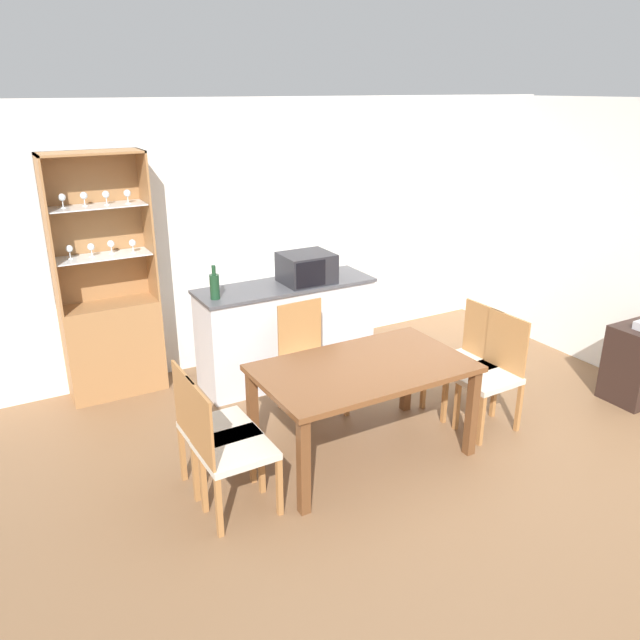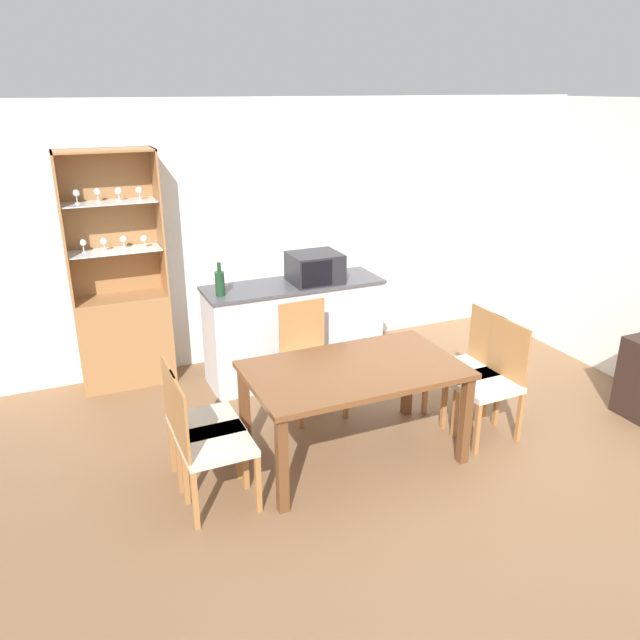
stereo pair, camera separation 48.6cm
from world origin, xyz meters
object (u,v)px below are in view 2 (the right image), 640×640
dining_chair_side_left_near (208,443)px  wine_bottle (220,283)px  dining_table (354,379)px  dining_chair_side_right_near (489,381)px  dining_chair_head_far (310,359)px  microwave (315,268)px  dining_chair_side_right_far (468,367)px  display_cabinet (123,322)px  dining_chair_side_left_far (198,423)px

dining_chair_side_left_near → wine_bottle: bearing=160.2°
dining_table → dining_chair_side_right_near: bearing=-7.0°
dining_table → dining_chair_head_far: (-0.00, 0.81, -0.18)m
microwave → dining_chair_side_right_near: bearing=-63.1°
dining_chair_head_far → dining_chair_side_left_near: bearing=38.5°
wine_bottle → microwave: bearing=2.6°
microwave → wine_bottle: (-0.91, -0.04, -0.02)m
dining_chair_side_right_far → dining_table: bearing=95.7°
microwave → dining_chair_side_right_far: bearing=-58.4°
dining_chair_side_left_near → dining_table: bearing=96.3°
dining_table → dining_chair_side_left_near: size_ratio=1.66×
dining_chair_head_far → wine_bottle: wine_bottle is taller
display_cabinet → dining_chair_side_right_far: size_ratio=2.29×
microwave → wine_bottle: size_ratio=1.55×
dining_table → dining_chair_side_right_far: size_ratio=1.66×
display_cabinet → wine_bottle: (0.78, -0.57, 0.44)m
dining_table → microwave: (0.32, 1.45, 0.42)m
microwave → dining_chair_side_left_far: bearing=-137.7°
dining_table → dining_chair_side_right_near: size_ratio=1.66×
dining_chair_side_left_far → wine_bottle: size_ratio=3.16×
wine_bottle → dining_chair_side_right_near: bearing=-42.1°
dining_chair_side_left_near → wine_bottle: wine_bottle is taller
dining_chair_side_right_far → wine_bottle: 2.21m
display_cabinet → dining_chair_side_left_far: bearing=-82.4°
dining_chair_side_right_far → dining_chair_side_left_far: bearing=88.7°
dining_chair_head_far → dining_chair_side_left_far: bearing=29.2°
display_cabinet → dining_chair_side_right_near: 3.28m
dining_table → dining_chair_head_far: bearing=90.1°
dining_chair_side_right_far → wine_bottle: size_ratio=3.16×
display_cabinet → dining_chair_side_left_near: bearing=-83.4°
display_cabinet → dining_table: 2.41m
dining_chair_head_far → microwave: 0.93m
dining_chair_side_left_near → wine_bottle: 1.74m
dining_table → dining_chair_side_right_far: (1.13, 0.14, -0.18)m
dining_table → dining_chair_side_left_far: 1.15m
wine_bottle → dining_chair_side_left_near: bearing=-109.0°
dining_chair_side_left_near → microwave: microwave is taller
dining_chair_side_left_far → display_cabinet: bearing=-173.4°
dining_table → wine_bottle: bearing=112.7°
dining_chair_side_right_near → dining_chair_head_far: (-1.13, 0.95, 0.00)m
wine_bottle → dining_table: bearing=-67.3°
display_cabinet → dining_chair_side_left_near: size_ratio=2.29×
dining_chair_side_right_near → dining_chair_side_left_far: bearing=81.2°
dining_table → dining_chair_side_right_near: 1.15m
dining_chair_side_left_near → dining_chair_side_left_far: 0.28m
dining_chair_side_left_far → dining_chair_side_right_far: size_ratio=1.00×
display_cabinet → microwave: size_ratio=4.67×
dining_chair_side_right_near → wine_bottle: bearing=46.1°
dining_chair_side_right_near → dining_chair_side_right_far: 0.28m
dining_chair_side_right_near → dining_chair_side_left_far: 2.27m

